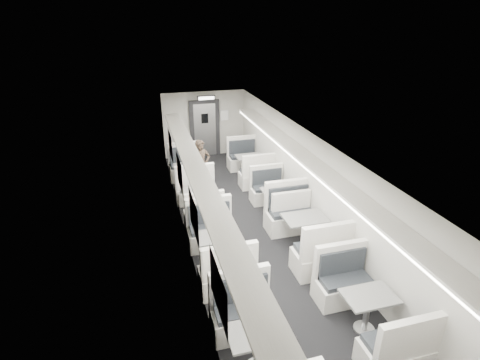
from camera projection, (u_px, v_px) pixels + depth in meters
room at (252, 192)px, 8.50m from camera, size 3.24×12.24×2.64m
booth_left_a at (190, 177)px, 11.34m from camera, size 1.09×2.21×1.18m
booth_left_b at (199, 201)px, 9.94m from camera, size 0.96×1.95×1.05m
booth_left_c at (218, 250)px, 7.83m from camera, size 1.06×2.15×1.15m
booth_left_d at (257, 350)px, 5.51m from camera, size 1.04×2.11×1.13m
booth_right_a at (249, 166)px, 12.19m from camera, size 1.03×2.08×1.11m
booth_right_b at (277, 201)px, 9.95m from camera, size 0.97×1.97×1.05m
booth_right_c at (304, 233)px, 8.40m from camera, size 1.15×2.33×1.25m
booth_right_d at (367, 312)px, 6.21m from camera, size 1.03×2.09×1.12m
passenger at (201, 165)px, 11.16m from camera, size 0.64×0.49×1.56m
window_a at (171, 146)px, 11.07m from camera, size 0.02×1.18×0.84m
window_b at (180, 173)px, 9.13m from camera, size 0.02×1.18×0.84m
window_c at (194, 216)px, 7.19m from camera, size 0.02×1.18×0.84m
window_d at (218, 291)px, 5.25m from camera, size 0.02×1.18×0.84m
luggage_rack_left at (199, 174)px, 7.64m from camera, size 0.46×10.40×0.09m
luggage_rack_right at (311, 162)px, 8.24m from camera, size 0.46×10.40×0.09m
vestibule_door at (205, 129)px, 13.79m from camera, size 1.10×0.13×2.10m
exit_sign at (206, 98)px, 12.86m from camera, size 0.62×0.12×0.16m
wall_notice at (225, 115)px, 13.77m from camera, size 0.32×0.02×0.40m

